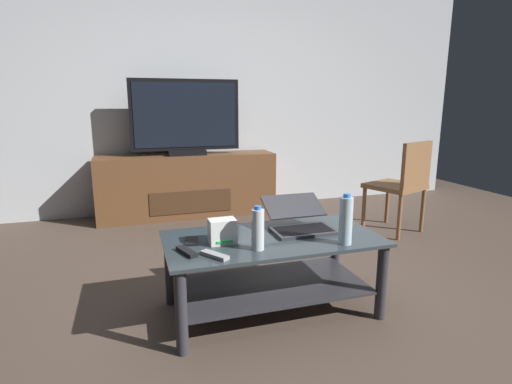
% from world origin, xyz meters
% --- Properties ---
extents(ground_plane, '(7.68, 7.68, 0.00)m').
position_xyz_m(ground_plane, '(0.00, 0.00, 0.00)').
color(ground_plane, '#4C3D33').
extents(back_wall, '(6.40, 0.12, 2.80)m').
position_xyz_m(back_wall, '(0.00, 2.54, 1.40)').
color(back_wall, silver).
rests_on(back_wall, ground).
extents(coffee_table, '(1.20, 0.63, 0.45)m').
position_xyz_m(coffee_table, '(-0.10, 0.03, 0.31)').
color(coffee_table, '#2D383D').
rests_on(coffee_table, ground).
extents(media_cabinet, '(1.85, 0.42, 0.66)m').
position_xyz_m(media_cabinet, '(-0.27, 2.22, 0.33)').
color(media_cabinet, brown).
rests_on(media_cabinet, ground).
extents(television, '(1.11, 0.20, 0.77)m').
position_xyz_m(television, '(-0.27, 2.20, 1.03)').
color(television, black).
rests_on(television, media_cabinet).
extents(dining_chair, '(0.57, 0.57, 0.86)m').
position_xyz_m(dining_chair, '(1.53, 1.03, 0.49)').
color(dining_chair, brown).
rests_on(dining_chair, ground).
extents(laptop, '(0.36, 0.38, 0.17)m').
position_xyz_m(laptop, '(0.10, 0.12, 0.51)').
color(laptop, '#333338').
rests_on(laptop, coffee_table).
extents(router_box, '(0.14, 0.10, 0.13)m').
position_xyz_m(router_box, '(-0.39, 0.01, 0.52)').
color(router_box, white).
rests_on(router_box, coffee_table).
extents(water_bottle_near, '(0.07, 0.07, 0.27)m').
position_xyz_m(water_bottle_near, '(0.23, -0.20, 0.58)').
color(water_bottle_near, silver).
rests_on(water_bottle_near, coffee_table).
extents(water_bottle_far, '(0.07, 0.07, 0.23)m').
position_xyz_m(water_bottle_far, '(-0.24, -0.14, 0.56)').
color(water_bottle_far, silver).
rests_on(water_bottle_far, coffee_table).
extents(cell_phone, '(0.09, 0.15, 0.01)m').
position_xyz_m(cell_phone, '(-0.55, 0.08, 0.46)').
color(cell_phone, black).
rests_on(cell_phone, coffee_table).
extents(tv_remote, '(0.13, 0.16, 0.02)m').
position_xyz_m(tv_remote, '(-0.48, -0.18, 0.46)').
color(tv_remote, '#99999E').
rests_on(tv_remote, coffee_table).
extents(soundbar_remote, '(0.09, 0.17, 0.02)m').
position_xyz_m(soundbar_remote, '(-0.60, -0.09, 0.46)').
color(soundbar_remote, black).
rests_on(soundbar_remote, coffee_table).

